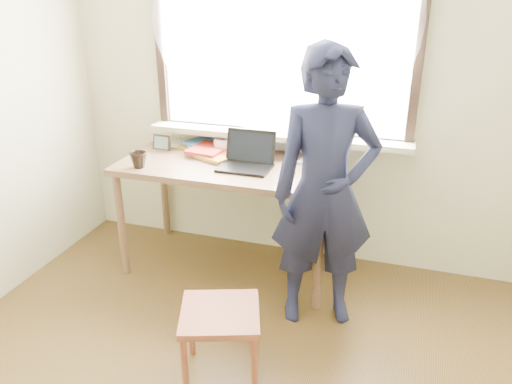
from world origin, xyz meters
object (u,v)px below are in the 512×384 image
(desk, at_px, (230,175))
(mug_dark, at_px, (139,160))
(laptop, at_px, (247,159))
(mug_white, at_px, (223,146))
(work_chair, at_px, (220,321))
(person, at_px, (325,192))

(desk, height_order, mug_dark, mug_dark)
(desk, bearing_deg, mug_dark, -154.40)
(laptop, bearing_deg, mug_white, 138.45)
(work_chair, bearing_deg, laptop, 100.73)
(mug_white, distance_m, work_chair, 1.42)
(mug_white, xyz_separation_m, person, (0.83, -0.57, -0.02))
(person, bearing_deg, laptop, 129.99)
(person, bearing_deg, work_chair, -138.98)
(laptop, relative_size, person, 0.21)
(mug_white, bearing_deg, laptop, -41.55)
(desk, bearing_deg, work_chair, -72.73)
(person, bearing_deg, mug_white, 126.25)
(mug_dark, xyz_separation_m, work_chair, (0.86, -0.79, -0.51))
(mug_white, bearing_deg, person, -34.32)
(work_chair, xyz_separation_m, person, (0.38, 0.68, 0.48))
(desk, distance_m, person, 0.81)
(work_chair, distance_m, person, 0.91)
(person, bearing_deg, mug_dark, 155.38)
(desk, distance_m, laptop, 0.19)
(desk, bearing_deg, mug_white, 122.42)
(mug_white, bearing_deg, mug_dark, -132.11)
(laptop, xyz_separation_m, person, (0.58, -0.34, -0.02))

